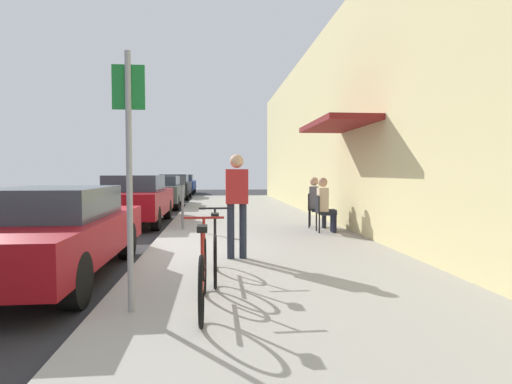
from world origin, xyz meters
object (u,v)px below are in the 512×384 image
Objects in this scene: cafe_chair_0 at (323,211)px; bicycle_1 at (215,251)px; parked_car_4 at (182,184)px; seated_patron_0 at (325,203)px; street_sign at (129,161)px; parking_meter at (183,198)px; parked_car_3 at (174,186)px; bicycle_0 at (203,274)px; pedestrian_standing at (237,197)px; seated_patron_1 at (316,200)px; cafe_chair_1 at (314,208)px; parked_car_0 at (50,231)px; parked_car_1 at (135,199)px; parked_car_2 at (161,191)px.

bicycle_1 is at bearing -122.10° from cafe_chair_0.
seated_patron_0 reaches higher than parked_car_4.
parking_meter is at bearing 89.53° from street_sign.
parked_car_3 is 5.98m from parked_car_4.
parking_meter is 6.17m from bicycle_0.
pedestrian_standing reaches higher than parking_meter.
bicycle_0 and bicycle_1 have the same top height.
cafe_chair_1 is at bearing 162.96° from seated_patron_1.
pedestrian_standing is at bearing 73.74° from bicycle_1.
parked_car_1 reaches higher than parked_car_0.
parked_car_1 is 7.35m from bicycle_1.
parked_car_2 is 2.57× the size of bicycle_1.
pedestrian_standing reaches higher than parked_car_4.
parking_meter is 0.78× the size of pedestrian_standing.
parked_car_2 is 2.59× the size of pedestrian_standing.
parked_car_1 reaches higher than bicycle_0.
bicycle_0 is 2.60m from pedestrian_standing.
parked_car_0 is 2.57× the size of bicycle_1.
cafe_chair_1 is (4.88, -14.11, -0.12)m from parked_car_3.
bicycle_1 is (0.85, 1.28, -1.16)m from street_sign.
bicycle_1 is (2.35, -24.99, -0.25)m from parked_car_4.
parked_car_2 is 3.41× the size of seated_patron_1.
bicycle_1 is 1.42m from pedestrian_standing.
parked_car_4 is 21.54m from seated_patron_0.
parked_car_2 is at bearing -90.00° from parked_car_3.
bicycle_1 is 1.33× the size of seated_patron_0.
pedestrian_standing is at bearing -127.70° from cafe_chair_0.
parking_meter reaches higher than parked_car_2.
seated_patron_0 is 0.85m from seated_patron_1.
pedestrian_standing reaches higher than cafe_chair_1.
cafe_chair_1 is (2.66, 6.15, 0.14)m from bicycle_0.
parked_car_0 reaches higher than bicycle_1.
parked_car_1 is 2.59× the size of pedestrian_standing.
parking_meter is at bearing -78.98° from parked_car_2.
parked_car_4 is 5.06× the size of cafe_chair_0.
parked_car_4 is 25.10m from bicycle_1.
pedestrian_standing is (-2.18, -3.68, 0.50)m from cafe_chair_1.
seated_patron_1 is (4.94, -7.95, 0.09)m from parked_car_2.
seated_patron_0 is 0.89m from cafe_chair_1.
pedestrian_standing reaches higher than bicycle_0.
parked_car_0 is 12.20m from parked_car_2.
parked_car_4 is 20.18m from parking_meter.
seated_patron_0 is at bearing -86.27° from cafe_chair_1.
parking_meter is 1.02× the size of seated_patron_0.
parked_car_1 is 2.57× the size of bicycle_0.
street_sign is at bearing -90.47° from parking_meter.
street_sign is at bearing -122.47° from cafe_chair_0.
bicycle_1 is at bearing -117.96° from seated_patron_1.
seated_patron_1 is at bearing -76.20° from parked_car_4.
parked_car_4 reaches higher than cafe_chair_1.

